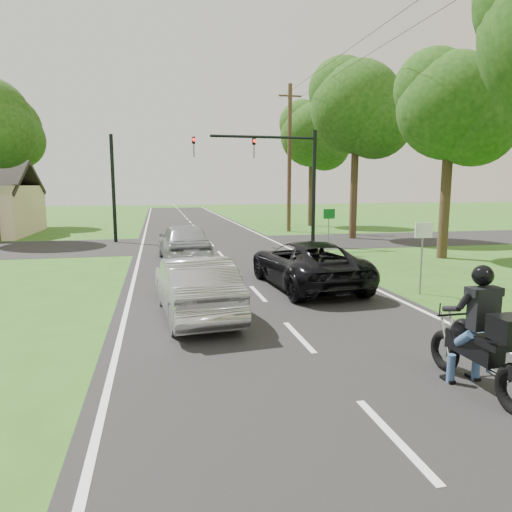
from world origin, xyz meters
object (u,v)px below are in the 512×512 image
at_px(utility_pole_far, 289,158).
at_px(silver_suv, 184,242).
at_px(silver_sedan, 195,287).
at_px(motorcycle_rider, 482,343).
at_px(traffic_signal, 280,167).
at_px(sign_green, 329,220).
at_px(sign_white, 423,241).
at_px(dark_suv, 306,264).

bearing_deg(utility_pole_far, silver_suv, -124.43).
xyz_separation_m(silver_suv, utility_pole_far, (7.98, 11.64, 4.24)).
distance_m(silver_sedan, silver_suv, 8.32).
relative_size(motorcycle_rider, utility_pole_far, 0.23).
xyz_separation_m(traffic_signal, sign_green, (1.56, -3.02, -2.54)).
relative_size(motorcycle_rider, sign_white, 1.10).
bearing_deg(traffic_signal, silver_sedan, -114.08).
bearing_deg(sign_white, silver_suv, 131.26).
relative_size(dark_suv, utility_pole_far, 0.53).
bearing_deg(silver_suv, sign_white, 128.14).
xyz_separation_m(motorcycle_rider, silver_sedan, (-3.96, 5.12, -0.05)).
bearing_deg(sign_green, silver_suv, -174.72).
distance_m(silver_sedan, sign_white, 6.82).
bearing_deg(sign_green, traffic_signal, 117.38).
bearing_deg(motorcycle_rider, dark_suv, 91.02).
bearing_deg(silver_sedan, motorcycle_rider, 122.57).
distance_m(dark_suv, traffic_signal, 10.07).
xyz_separation_m(silver_suv, sign_green, (6.68, 0.62, 0.76)).
xyz_separation_m(utility_pole_far, sign_green, (-1.30, -11.02, -3.49)).
xyz_separation_m(sign_white, sign_green, (0.20, 8.00, 0.00)).
relative_size(silver_sedan, traffic_signal, 0.70).
bearing_deg(silver_suv, utility_pole_far, -127.55).
distance_m(traffic_signal, sign_green, 4.24).
height_order(motorcycle_rider, sign_green, sign_green).
height_order(traffic_signal, sign_green, traffic_signal).
height_order(dark_suv, sign_green, sign_green).
distance_m(sign_white, sign_green, 8.00).
bearing_deg(utility_pole_far, sign_green, -96.73).
xyz_separation_m(silver_sedan, sign_white, (6.70, 0.93, 0.85)).
distance_m(utility_pole_far, sign_green, 11.63).
xyz_separation_m(motorcycle_rider, silver_suv, (-3.73, 13.44, 0.05)).
distance_m(silver_suv, traffic_signal, 7.09).
bearing_deg(silver_suv, sign_green, -177.84).
height_order(silver_sedan, traffic_signal, traffic_signal).
height_order(traffic_signal, utility_pole_far, utility_pole_far).
bearing_deg(sign_green, motorcycle_rider, -101.84).
height_order(silver_sedan, silver_suv, silver_suv).
distance_m(silver_suv, sign_white, 9.85).
bearing_deg(silver_sedan, traffic_signal, -119.19).
relative_size(dark_suv, sign_green, 2.48).
xyz_separation_m(motorcycle_rider, sign_green, (2.95, 14.06, 0.81)).
height_order(dark_suv, silver_suv, silver_suv).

